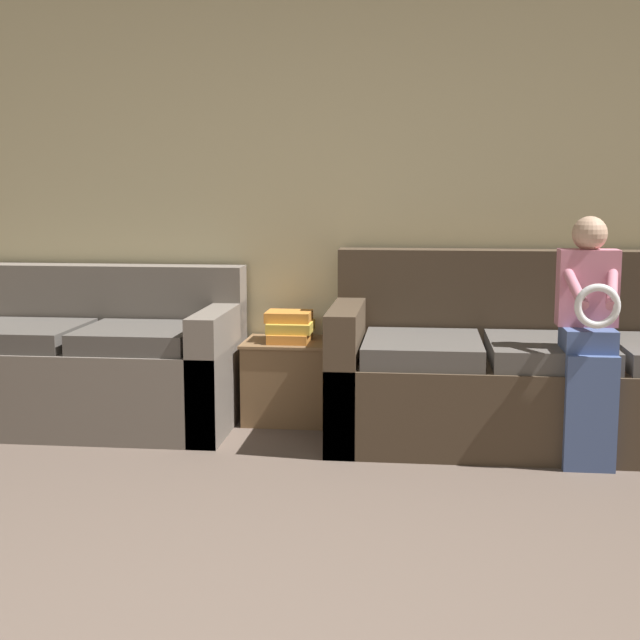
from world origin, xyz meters
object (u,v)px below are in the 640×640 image
object	(u,v)px
book_stack	(290,327)
couch_side	(91,366)
couch_main	(543,375)
side_shelf	(289,379)
child_left_seated	(589,329)

from	to	relation	value
book_stack	couch_side	bearing A→B (deg)	-170.06
couch_main	side_shelf	xyz separation A→B (m)	(-1.41, 0.23, -0.10)
couch_main	side_shelf	world-z (taller)	couch_main
couch_side	child_left_seated	xyz separation A→B (m)	(2.68, -0.45, 0.33)
couch_side	side_shelf	world-z (taller)	couch_side
couch_side	child_left_seated	bearing A→B (deg)	-9.51
couch_side	side_shelf	size ratio (longest dim) A/B	3.23
couch_main	side_shelf	distance (m)	1.44
couch_main	child_left_seated	xyz separation A→B (m)	(0.15, -0.42, 0.32)
couch_side	book_stack	distance (m)	1.16
couch_main	couch_side	size ratio (longest dim) A/B	1.37
book_stack	couch_main	bearing A→B (deg)	-9.11
couch_main	couch_side	distance (m)	2.53
child_left_seated	book_stack	distance (m)	1.69
child_left_seated	couch_side	bearing A→B (deg)	170.49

